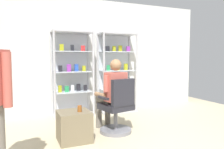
# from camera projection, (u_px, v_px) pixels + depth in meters

# --- Properties ---
(back_wall) EXTENTS (6.00, 0.10, 2.70)m
(back_wall) POSITION_uv_depth(u_px,v_px,m) (92.00, 56.00, 5.41)
(back_wall) COLOR silver
(back_wall) RESTS_ON ground
(display_cabinet_left) EXTENTS (0.90, 0.45, 1.90)m
(display_cabinet_left) POSITION_uv_depth(u_px,v_px,m) (72.00, 73.00, 5.00)
(display_cabinet_left) COLOR #B7B7BC
(display_cabinet_left) RESTS_ON ground
(display_cabinet_right) EXTENTS (0.90, 0.45, 1.90)m
(display_cabinet_right) POSITION_uv_depth(u_px,v_px,m) (116.00, 72.00, 5.44)
(display_cabinet_right) COLOR #B7B7BC
(display_cabinet_right) RESTS_ON ground
(office_chair) EXTENTS (0.61, 0.58, 0.96)m
(office_chair) POSITION_uv_depth(u_px,v_px,m) (118.00, 111.00, 3.84)
(office_chair) COLOR slate
(office_chair) RESTS_ON ground
(seated_shopkeeper) EXTENTS (0.54, 0.61, 1.29)m
(seated_shopkeeper) POSITION_uv_depth(u_px,v_px,m) (112.00, 91.00, 3.95)
(seated_shopkeeper) COLOR slate
(seated_shopkeeper) RESTS_ON ground
(storage_crate) EXTENTS (0.49, 0.48, 0.47)m
(storage_crate) POSITION_uv_depth(u_px,v_px,m) (74.00, 126.00, 3.49)
(storage_crate) COLOR #72664C
(storage_crate) RESTS_ON ground
(tea_glass) EXTENTS (0.07, 0.07, 0.10)m
(tea_glass) POSITION_uv_depth(u_px,v_px,m) (80.00, 109.00, 3.45)
(tea_glass) COLOR brown
(tea_glass) RESTS_ON storage_crate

